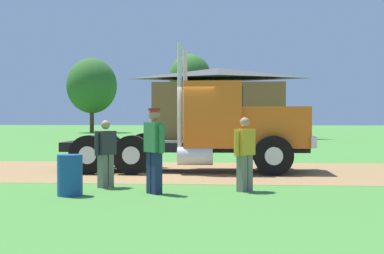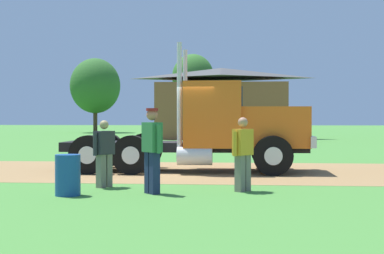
% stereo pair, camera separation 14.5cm
% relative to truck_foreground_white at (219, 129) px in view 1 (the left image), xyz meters
% --- Properties ---
extents(ground_plane, '(200.00, 200.00, 0.00)m').
position_rel_truck_foreground_white_xyz_m(ground_plane, '(-1.33, -0.02, -1.28)').
color(ground_plane, '#468536').
extents(dirt_track, '(120.00, 6.70, 0.01)m').
position_rel_truck_foreground_white_xyz_m(dirt_track, '(-1.33, -0.02, -1.28)').
color(dirt_track, '#997448').
rests_on(dirt_track, ground_plane).
extents(truck_foreground_white, '(7.47, 2.67, 3.78)m').
position_rel_truck_foreground_white_xyz_m(truck_foreground_white, '(0.00, 0.00, 0.00)').
color(truck_foreground_white, black).
rests_on(truck_foreground_white, ground_plane).
extents(visitor_standing_near, '(0.47, 0.56, 1.56)m').
position_rel_truck_foreground_white_xyz_m(visitor_standing_near, '(-2.50, -4.11, -0.44)').
color(visitor_standing_near, '#2D2D33').
rests_on(visitor_standing_near, ground_plane).
extents(visitor_walking_mid, '(0.48, 0.50, 1.63)m').
position_rel_truck_foreground_white_xyz_m(visitor_walking_mid, '(0.72, -4.54, -0.40)').
color(visitor_walking_mid, gold).
rests_on(visitor_walking_mid, ground_plane).
extents(visitor_by_barrel, '(0.49, 0.51, 1.83)m').
position_rel_truck_foreground_white_xyz_m(visitor_by_barrel, '(-1.21, -5.09, -0.27)').
color(visitor_by_barrel, '#33723F').
rests_on(visitor_by_barrel, ground_plane).
extents(steel_barrel, '(0.52, 0.52, 0.86)m').
position_rel_truck_foreground_white_xyz_m(steel_barrel, '(-2.92, -5.52, -0.85)').
color(steel_barrel, '#19478C').
rests_on(steel_barrel, ground_plane).
extents(shed_building, '(10.23, 5.71, 5.41)m').
position_rel_truck_foreground_white_xyz_m(shed_building, '(-0.82, 26.34, 1.33)').
color(shed_building, brown).
rests_on(shed_building, ground_plane).
extents(tree_left, '(5.35, 5.35, 7.95)m').
position_rel_truck_foreground_white_xyz_m(tree_left, '(-14.89, 42.44, 3.72)').
color(tree_left, '#513823').
rests_on(tree_left, ground_plane).
extents(tree_mid, '(3.50, 3.50, 6.92)m').
position_rel_truck_foreground_white_xyz_m(tree_mid, '(-3.34, 30.18, 3.67)').
color(tree_mid, '#513823').
rests_on(tree_mid, ground_plane).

